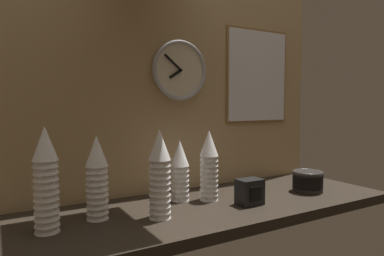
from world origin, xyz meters
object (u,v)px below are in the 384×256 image
(cup_stack_center_right, at_px, (209,165))
(cup_stack_left, at_px, (97,177))
(cup_stack_far_left, at_px, (46,179))
(napkin_dispenser, at_px, (250,192))
(menu_board, at_px, (257,76))
(bowl_stack_far_right, at_px, (308,181))
(cup_stack_center, at_px, (180,170))
(wall_clock, at_px, (180,70))
(cup_stack_center_left, at_px, (160,174))

(cup_stack_center_right, relative_size, cup_stack_left, 1.00)
(cup_stack_far_left, distance_m, napkin_dispenser, 0.75)
(cup_stack_left, height_order, menu_board, menu_board)
(bowl_stack_far_right, bearing_deg, menu_board, 95.06)
(cup_stack_far_left, relative_size, bowl_stack_far_right, 2.41)
(cup_stack_center, xyz_separation_m, wall_clock, (0.08, 0.14, 0.42))
(cup_stack_center_right, bearing_deg, menu_board, 25.58)
(cup_stack_center_left, relative_size, cup_stack_far_left, 0.94)
(cup_stack_center_left, height_order, cup_stack_center_right, cup_stack_center_left)
(cup_stack_left, distance_m, wall_clock, 0.63)
(cup_stack_center_left, relative_size, menu_board, 0.64)
(cup_stack_far_left, xyz_separation_m, napkin_dispenser, (0.74, -0.09, -0.12))
(cup_stack_center_left, distance_m, cup_stack_left, 0.22)
(cup_stack_center_right, height_order, cup_stack_center, cup_stack_center_right)
(cup_stack_far_left, xyz_separation_m, menu_board, (1.07, 0.26, 0.38))
(cup_stack_center_left, bearing_deg, napkin_dispenser, -5.01)
(cup_stack_far_left, xyz_separation_m, wall_clock, (0.60, 0.25, 0.38))
(cup_stack_center, distance_m, wall_clock, 0.45)
(wall_clock, distance_m, menu_board, 0.46)
(cup_stack_center, distance_m, cup_stack_far_left, 0.54)
(napkin_dispenser, bearing_deg, wall_clock, 111.65)
(cup_stack_center, height_order, wall_clock, wall_clock)
(cup_stack_center, height_order, bowl_stack_far_right, cup_stack_center)
(cup_stack_left, xyz_separation_m, cup_stack_center, (0.36, 0.06, -0.02))
(cup_stack_left, relative_size, cup_stack_far_left, 0.88)
(cup_stack_center, xyz_separation_m, bowl_stack_far_right, (0.57, -0.17, -0.07))
(cup_stack_center_right, bearing_deg, wall_clock, 98.09)
(napkin_dispenser, bearing_deg, cup_stack_center, 137.33)
(cup_stack_center, bearing_deg, cup_stack_left, -170.08)
(cup_stack_far_left, height_order, menu_board, menu_board)
(cup_stack_center_right, xyz_separation_m, cup_stack_center, (-0.11, 0.06, -0.02))
(cup_stack_center_left, bearing_deg, cup_stack_center, 44.26)
(cup_stack_center_right, height_order, cup_stack_left, same)
(cup_stack_center_left, xyz_separation_m, cup_stack_center_right, (0.27, 0.10, -0.01))
(cup_stack_center_left, distance_m, menu_board, 0.86)
(cup_stack_left, relative_size, wall_clock, 1.07)
(wall_clock, height_order, menu_board, menu_board)
(menu_board, bearing_deg, bowl_stack_far_right, -84.94)
(cup_stack_center_right, bearing_deg, cup_stack_center, 151.17)
(cup_stack_center_left, height_order, menu_board, menu_board)
(cup_stack_left, bearing_deg, cup_stack_far_left, -165.14)
(cup_stack_center_left, xyz_separation_m, cup_stack_center, (0.17, 0.16, -0.03))
(cup_stack_left, height_order, bowl_stack_far_right, cup_stack_left)
(cup_stack_center_right, relative_size, bowl_stack_far_right, 2.12)
(cup_stack_left, relative_size, cup_stack_center, 1.16)
(cup_stack_center, bearing_deg, cup_stack_center_right, -28.83)
(bowl_stack_far_right, bearing_deg, cup_stack_center_right, 166.43)
(cup_stack_far_left, height_order, bowl_stack_far_right, cup_stack_far_left)
(cup_stack_center_right, bearing_deg, bowl_stack_far_right, -13.57)
(wall_clock, bearing_deg, menu_board, 1.10)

